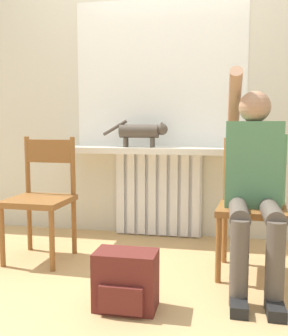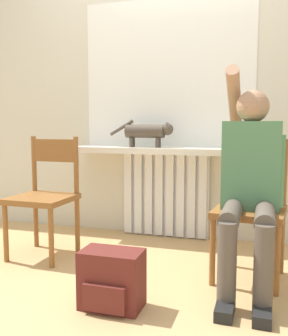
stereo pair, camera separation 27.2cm
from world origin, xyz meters
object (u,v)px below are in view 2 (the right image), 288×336
object	(u,v)px
backpack	(112,280)
chair_left	(45,194)
person	(250,178)
cat	(148,131)
chair_right	(251,207)

from	to	relation	value
backpack	chair_left	bearing A→B (deg)	140.24
person	chair_left	bearing A→B (deg)	174.88
cat	backpack	distance (m)	1.44
person	cat	xyz separation A→B (m)	(-0.83, 0.70, 0.26)
chair_right	cat	bearing A→B (deg)	151.60
chair_left	chair_right	world-z (taller)	same
cat	backpack	xyz separation A→B (m)	(0.16, -1.21, -0.75)
person	cat	world-z (taller)	person
chair_right	person	bearing A→B (deg)	-85.91
chair_left	cat	distance (m)	0.95
chair_left	backpack	bearing A→B (deg)	-38.20
person	backpack	distance (m)	0.98
person	cat	distance (m)	1.11
chair_right	backpack	bearing A→B (deg)	-130.18
person	cat	size ratio (longest dim) A/B	2.43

